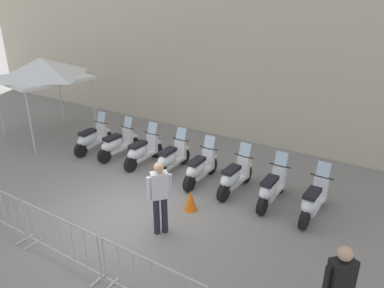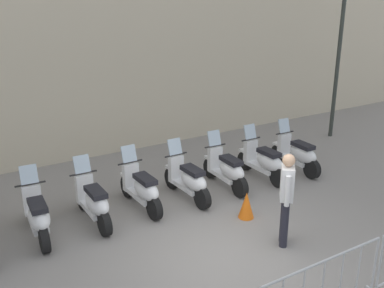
% 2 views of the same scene
% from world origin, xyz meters
% --- Properties ---
extents(ground_plane, '(120.00, 120.00, 0.00)m').
position_xyz_m(ground_plane, '(0.00, 0.00, 0.00)').
color(ground_plane, gray).
extents(motorcycle_0, '(0.72, 1.70, 1.24)m').
position_xyz_m(motorcycle_0, '(-4.03, 1.55, 0.45)').
color(motorcycle_0, black).
rests_on(motorcycle_0, ground).
extents(motorcycle_1, '(0.58, 1.73, 1.24)m').
position_xyz_m(motorcycle_1, '(-3.01, 1.82, 0.45)').
color(motorcycle_1, black).
rests_on(motorcycle_1, ground).
extents(motorcycle_2, '(0.65, 1.72, 1.24)m').
position_xyz_m(motorcycle_2, '(-1.96, 2.00, 0.45)').
color(motorcycle_2, black).
rests_on(motorcycle_2, ground).
extents(motorcycle_3, '(0.68, 1.71, 1.24)m').
position_xyz_m(motorcycle_3, '(-0.93, 2.25, 0.45)').
color(motorcycle_3, black).
rests_on(motorcycle_3, ground).
extents(motorcycle_4, '(0.68, 1.71, 1.24)m').
position_xyz_m(motorcycle_4, '(0.14, 2.32, 0.45)').
color(motorcycle_4, black).
rests_on(motorcycle_4, ground).
extents(motorcycle_5, '(0.61, 1.72, 1.24)m').
position_xyz_m(motorcycle_5, '(1.17, 2.55, 0.45)').
color(motorcycle_5, black).
rests_on(motorcycle_5, ground).
extents(motorcycle_6, '(0.65, 1.72, 1.24)m').
position_xyz_m(motorcycle_6, '(2.22, 2.69, 0.45)').
color(motorcycle_6, black).
rests_on(motorcycle_6, ground).
extents(motorcycle_7, '(0.62, 1.72, 1.24)m').
position_xyz_m(motorcycle_7, '(3.27, 2.83, 0.45)').
color(motorcycle_7, black).
rests_on(motorcycle_7, ground).
extents(barrier_segment_2, '(2.14, 0.78, 1.07)m').
position_xyz_m(barrier_segment_2, '(0.35, -2.02, 0.53)').
color(barrier_segment_2, '#B2B5B7').
rests_on(barrier_segment_2, ground).
extents(barrier_segment_3, '(2.14, 0.78, 1.07)m').
position_xyz_m(barrier_segment_3, '(2.57, -1.63, 0.53)').
color(barrier_segment_3, '#B2B5B7').
rests_on(barrier_segment_3, ground).
extents(officer_mid_plaza, '(0.37, 0.49, 1.73)m').
position_xyz_m(officer_mid_plaza, '(1.06, -0.02, 0.98)').
color(officer_mid_plaza, '#23232D').
rests_on(officer_mid_plaza, ground).
extents(canopy_tent, '(2.67, 2.67, 2.91)m').
position_xyz_m(canopy_tent, '(-6.44, 1.32, 2.52)').
color(canopy_tent, silver).
rests_on(canopy_tent, ground).
extents(traffic_cone, '(0.32, 0.32, 0.55)m').
position_xyz_m(traffic_cone, '(0.92, 1.11, 0.28)').
color(traffic_cone, orange).
rests_on(traffic_cone, ground).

